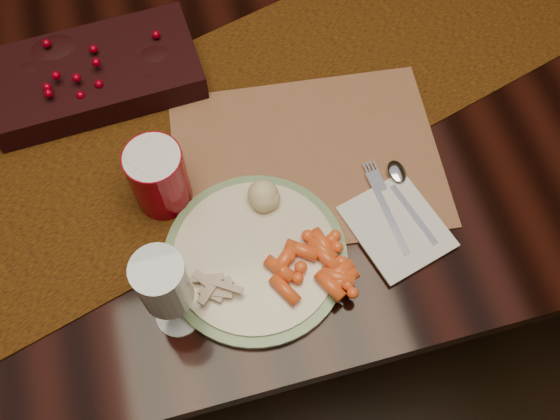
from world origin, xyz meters
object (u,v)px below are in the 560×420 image
object	(u,v)px
turkey_shreds	(217,284)
napkin	(397,227)
red_cup	(159,177)
placemat_main	(307,160)
wine_glass	(168,294)
mashed_potatoes	(257,201)
dining_table	(249,188)
centerpiece	(93,72)
dinner_plate	(255,257)
baby_carrots	(310,269)

from	to	relation	value
turkey_shreds	napkin	world-z (taller)	turkey_shreds
red_cup	placemat_main	bearing A→B (deg)	1.71
placemat_main	wine_glass	world-z (taller)	wine_glass
mashed_potatoes	turkey_shreds	distance (m)	0.13
dining_table	centerpiece	size ratio (longest dim) A/B	5.38
centerpiece	mashed_potatoes	bearing A→B (deg)	-56.46
dining_table	turkey_shreds	bearing A→B (deg)	-107.93
red_cup	dinner_plate	bearing A→B (deg)	-51.36
dining_table	baby_carrots	size ratio (longest dim) A/B	16.11
dining_table	napkin	xyz separation A→B (m)	(0.16, -0.32, 0.38)
napkin	dinner_plate	bearing A→B (deg)	162.87
turkey_shreds	napkin	distance (m)	0.28
napkin	wine_glass	world-z (taller)	wine_glass
baby_carrots	napkin	xyz separation A→B (m)	(0.15, 0.04, -0.02)
turkey_shreds	red_cup	world-z (taller)	red_cup
mashed_potatoes	baby_carrots	bearing A→B (deg)	-68.38
dinner_plate	turkey_shreds	world-z (taller)	turkey_shreds
centerpiece	wine_glass	xyz separation A→B (m)	(0.05, -0.42, 0.05)
dinner_plate	baby_carrots	distance (m)	0.08
centerpiece	baby_carrots	size ratio (longest dim) A/B	2.99
dining_table	red_cup	size ratio (longest dim) A/B	15.77
mashed_potatoes	red_cup	bearing A→B (deg)	153.80
placemat_main	napkin	distance (m)	0.18
mashed_potatoes	dinner_plate	bearing A→B (deg)	-106.83
napkin	red_cup	world-z (taller)	red_cup
dining_table	centerpiece	bearing A→B (deg)	166.93
dinner_plate	dining_table	bearing A→B (deg)	80.77
napkin	red_cup	bearing A→B (deg)	140.91
placemat_main	napkin	xyz separation A→B (m)	(0.09, -0.15, 0.00)
mashed_potatoes	napkin	size ratio (longest dim) A/B	0.56
mashed_potatoes	red_cup	world-z (taller)	red_cup
dining_table	dinner_plate	size ratio (longest dim) A/B	6.83
napkin	red_cup	distance (m)	0.35
dinner_plate	mashed_potatoes	distance (m)	0.08
dining_table	dinner_plate	bearing A→B (deg)	-99.23
dining_table	wine_glass	size ratio (longest dim) A/B	9.93
dining_table	napkin	size ratio (longest dim) A/B	12.63
baby_carrots	dinner_plate	bearing A→B (deg)	146.28
dinner_plate	baby_carrots	bearing A→B (deg)	-33.72
dining_table	turkey_shreds	distance (m)	0.54
placemat_main	turkey_shreds	world-z (taller)	turkey_shreds
baby_carrots	mashed_potatoes	xyz separation A→B (m)	(-0.05, 0.12, 0.01)
baby_carrots	red_cup	xyz separation A→B (m)	(-0.17, 0.18, 0.03)
placemat_main	dinner_plate	size ratio (longest dim) A/B	1.56
mashed_potatoes	napkin	xyz separation A→B (m)	(0.19, -0.08, -0.03)
dinner_plate	turkey_shreds	bearing A→B (deg)	-152.67
placemat_main	red_cup	world-z (taller)	red_cup
centerpiece	red_cup	world-z (taller)	red_cup
dinner_plate	red_cup	size ratio (longest dim) A/B	2.31
turkey_shreds	centerpiece	bearing A→B (deg)	106.03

